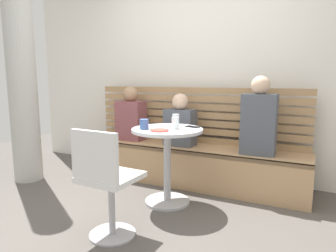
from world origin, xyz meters
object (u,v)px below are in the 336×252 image
(cafe_table, at_px, (167,151))
(phone_on_table, at_px, (192,127))
(booth_bench, at_px, (186,164))
(person_child_middle, at_px, (180,123))
(cup_water_clear, at_px, (175,123))
(plate_small, at_px, (159,130))
(cup_glass_tall, at_px, (176,120))
(white_chair, at_px, (105,180))
(person_adult, at_px, (259,119))
(cup_mug_blue, at_px, (144,124))
(person_child_left, at_px, (131,117))

(cafe_table, height_order, phone_on_table, phone_on_table)
(booth_bench, distance_m, person_child_middle, 0.49)
(cup_water_clear, relative_size, plate_small, 0.65)
(cup_glass_tall, xyz_separation_m, phone_on_table, (0.18, 0.01, -0.06))
(white_chair, height_order, phone_on_table, white_chair)
(cafe_table, relative_size, plate_small, 4.35)
(person_adult, relative_size, cup_water_clear, 7.26)
(cup_glass_tall, xyz_separation_m, cup_mug_blue, (-0.18, -0.31, -0.01))
(cafe_table, bearing_deg, cup_mug_blue, -142.36)
(person_child_left, distance_m, cup_mug_blue, 1.02)
(person_child_left, distance_m, person_child_middle, 0.70)
(person_child_left, bearing_deg, booth_bench, -1.50)
(plate_small, height_order, phone_on_table, plate_small)
(booth_bench, bearing_deg, cafe_table, -84.01)
(cup_glass_tall, height_order, cup_water_clear, cup_glass_tall)
(cafe_table, xyz_separation_m, cup_glass_tall, (0.01, 0.17, 0.28))
(person_child_left, height_order, phone_on_table, person_child_left)
(person_adult, xyz_separation_m, person_child_left, (-1.58, 0.05, -0.06))
(cup_glass_tall, xyz_separation_m, cup_water_clear, (0.06, -0.15, -0.01))
(booth_bench, distance_m, phone_on_table, 0.73)
(person_child_left, height_order, cup_glass_tall, person_child_left)
(white_chair, bearing_deg, person_adult, 58.67)
(white_chair, height_order, plate_small, white_chair)
(cafe_table, relative_size, cup_glass_tall, 6.17)
(cafe_table, xyz_separation_m, cup_mug_blue, (-0.17, -0.13, 0.27))
(white_chair, distance_m, person_child_left, 1.65)
(cup_water_clear, xyz_separation_m, phone_on_table, (0.11, 0.16, -0.05))
(cup_water_clear, bearing_deg, cafe_table, -163.91)
(cafe_table, bearing_deg, person_child_left, 142.53)
(person_child_left, relative_size, phone_on_table, 4.81)
(white_chair, relative_size, cup_mug_blue, 8.95)
(person_adult, xyz_separation_m, plate_small, (-0.75, -0.74, -0.05))
(booth_bench, bearing_deg, cup_glass_tall, -80.57)
(phone_on_table, bearing_deg, plate_small, 169.23)
(cup_water_clear, relative_size, phone_on_table, 0.79)
(booth_bench, height_order, cup_mug_blue, cup_mug_blue)
(cup_water_clear, bearing_deg, person_child_left, 145.73)
(cafe_table, height_order, person_child_middle, person_child_middle)
(person_adult, xyz_separation_m, cup_water_clear, (-0.67, -0.57, -0.01))
(person_child_middle, bearing_deg, cup_mug_blue, -92.51)
(person_child_middle, distance_m, plate_small, 0.79)
(person_adult, relative_size, person_child_left, 1.19)
(cup_glass_tall, bearing_deg, person_child_left, 151.06)
(person_child_left, xyz_separation_m, cup_water_clear, (0.91, -0.62, 0.06))
(person_child_middle, bearing_deg, white_chair, -88.62)
(white_chair, height_order, person_adult, person_adult)
(person_child_middle, relative_size, cup_glass_tall, 5.03)
(cup_mug_blue, bearing_deg, cup_water_clear, 32.14)
(booth_bench, distance_m, cup_water_clear, 0.84)
(person_adult, distance_m, cup_water_clear, 0.88)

